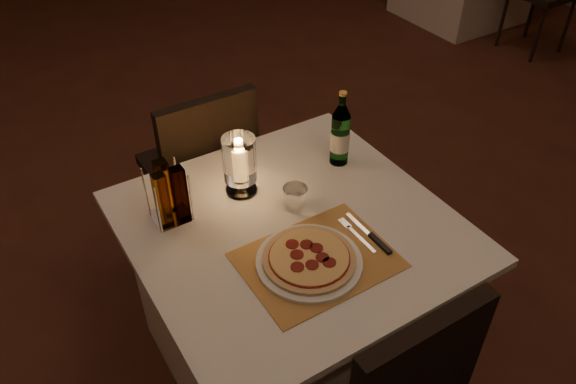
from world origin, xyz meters
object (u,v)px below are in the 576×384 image
water_bottle (340,135)px  hurricane_candle (240,161)px  pizza (309,258)px  chair_far (203,161)px  tumbler (295,198)px  plate (309,262)px  main_table (291,298)px

water_bottle → hurricane_candle: (-0.39, 0.04, 0.01)m
pizza → hurricane_candle: hurricane_candle is taller
chair_far → pizza: chair_far is taller
pizza → water_bottle: bearing=44.8°
tumbler → water_bottle: 0.32m
plate → hurricane_candle: (-0.01, 0.42, 0.12)m
hurricane_candle → main_table: bearing=-76.6°
pizza → hurricane_candle: (-0.01, 0.42, 0.10)m
tumbler → main_table: bearing=-131.2°
tumbler → water_bottle: (0.28, 0.14, 0.08)m
plate → pizza: 0.02m
chair_far → hurricane_candle: size_ratio=4.14×
pizza → hurricane_candle: size_ratio=1.29×
plate → tumbler: 0.26m
plate → tumbler: tumbler is taller
chair_far → tumbler: chair_far is taller
chair_far → pizza: bearing=-93.2°
chair_far → water_bottle: size_ratio=3.09×
plate → water_bottle: bearing=44.8°
plate → chair_far: bearing=86.8°
tumbler → chair_far: bearing=94.7°
plate → water_bottle: water_bottle is taller
plate → pizza: bearing=107.1°
tumbler → hurricane_candle: bearing=122.3°
main_table → plate: size_ratio=3.12×
main_table → plate: bearing=-105.5°
tumbler → hurricane_candle: 0.22m
plate → tumbler: bearing=66.7°
tumbler → water_bottle: size_ratio=0.28×
pizza → plate: bearing=-72.9°
pizza → water_bottle: (0.38, 0.38, 0.09)m
plate → tumbler: (0.10, 0.24, 0.03)m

